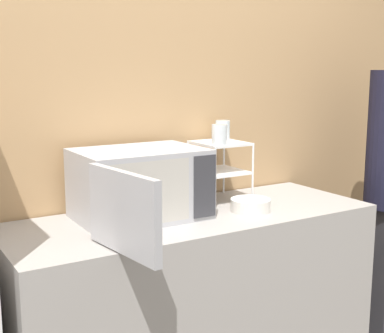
{
  "coord_description": "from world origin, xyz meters",
  "views": [
    {
      "loc": [
        -1.2,
        -1.65,
        1.55
      ],
      "look_at": [
        0.01,
        0.34,
        1.13
      ],
      "focal_mm": 50.0,
      "sensor_mm": 36.0,
      "label": 1
    }
  ],
  "objects_px": {
    "dish_rack": "(220,158)",
    "glass_front_left": "(219,135)",
    "microwave": "(139,185)",
    "glass_back_right": "(223,130)",
    "bowl": "(250,205)"
  },
  "relations": [
    {
      "from": "dish_rack",
      "to": "glass_front_left",
      "type": "bearing_deg",
      "value": -126.16
    },
    {
      "from": "microwave",
      "to": "bowl",
      "type": "height_order",
      "value": "microwave"
    },
    {
      "from": "microwave",
      "to": "bowl",
      "type": "distance_m",
      "value": 0.52
    },
    {
      "from": "glass_front_left",
      "to": "glass_back_right",
      "type": "relative_size",
      "value": 1.0
    },
    {
      "from": "microwave",
      "to": "glass_back_right",
      "type": "height_order",
      "value": "glass_back_right"
    },
    {
      "from": "glass_back_right",
      "to": "glass_front_left",
      "type": "bearing_deg",
      "value": -128.73
    },
    {
      "from": "glass_back_right",
      "to": "bowl",
      "type": "height_order",
      "value": "glass_back_right"
    },
    {
      "from": "microwave",
      "to": "dish_rack",
      "type": "xyz_separation_m",
      "value": [
        0.49,
        0.11,
        0.06
      ]
    },
    {
      "from": "dish_rack",
      "to": "bowl",
      "type": "relative_size",
      "value": 1.6
    },
    {
      "from": "dish_rack",
      "to": "glass_back_right",
      "type": "bearing_deg",
      "value": 48.72
    },
    {
      "from": "microwave",
      "to": "glass_front_left",
      "type": "bearing_deg",
      "value": 3.08
    },
    {
      "from": "glass_back_right",
      "to": "microwave",
      "type": "bearing_deg",
      "value": -161.67
    },
    {
      "from": "dish_rack",
      "to": "glass_back_right",
      "type": "height_order",
      "value": "glass_back_right"
    },
    {
      "from": "microwave",
      "to": "dish_rack",
      "type": "distance_m",
      "value": 0.5
    },
    {
      "from": "dish_rack",
      "to": "microwave",
      "type": "bearing_deg",
      "value": -167.72
    }
  ]
}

